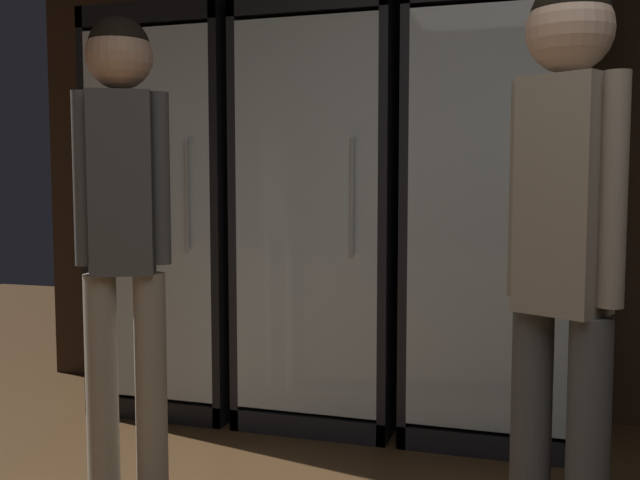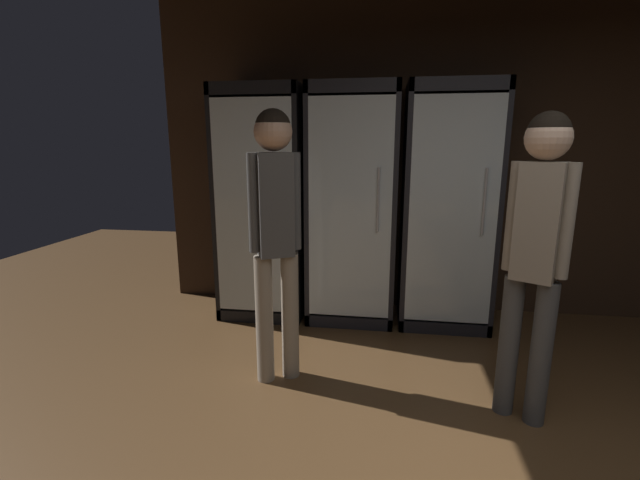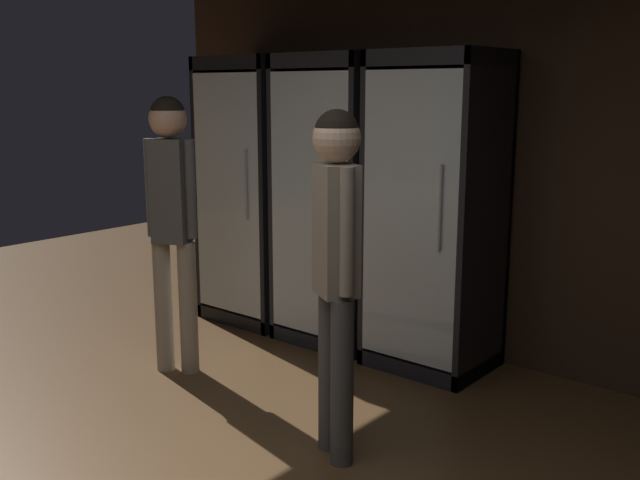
% 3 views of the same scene
% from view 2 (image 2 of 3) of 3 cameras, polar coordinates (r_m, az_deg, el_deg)
% --- Properties ---
extents(wall_back, '(6.00, 0.06, 2.80)m').
position_cam_2_polar(wall_back, '(4.11, 22.05, 10.13)').
color(wall_back, '#382619').
rests_on(wall_back, ground).
extents(cooler_far_left, '(0.73, 0.64, 1.99)m').
position_cam_2_polar(cooler_far_left, '(3.88, -7.27, 4.55)').
color(cooler_far_left, black).
rests_on(cooler_far_left, ground).
extents(cooler_left, '(0.73, 0.64, 1.99)m').
position_cam_2_polar(cooler_left, '(3.74, 4.39, 4.25)').
color(cooler_left, black).
rests_on(cooler_left, ground).
extents(cooler_center, '(0.73, 0.64, 1.99)m').
position_cam_2_polar(cooler_center, '(3.76, 16.42, 3.93)').
color(cooler_center, black).
rests_on(cooler_center, ground).
extents(shopper_near, '(0.30, 0.24, 1.72)m').
position_cam_2_polar(shopper_near, '(2.64, -5.98, 2.72)').
color(shopper_near, gray).
rests_on(shopper_near, ground).
extents(shopper_far, '(0.29, 0.25, 1.67)m').
position_cam_2_polar(shopper_far, '(2.49, 26.83, 0.14)').
color(shopper_far, '#4C4C4C').
rests_on(shopper_far, ground).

